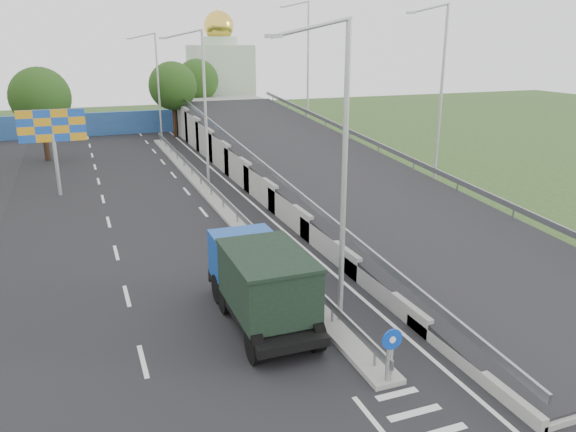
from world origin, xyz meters
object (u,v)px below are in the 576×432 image
billboard (52,131)px  sign_bollard (390,354)px  church (220,76)px  lamp_post_far (156,81)px  dump_truck (260,279)px  lamp_post_near (339,163)px  lamp_post_mid (202,102)px

billboard → sign_bollard: bearing=-70.8°
sign_bollard → church: size_ratio=0.12×
lamp_post_far → dump_truck: size_ratio=1.54×
sign_bollard → lamp_post_near: size_ratio=0.17×
sign_bollard → dump_truck: bearing=113.3°
lamp_post_far → church: (9.89, 14.00, -0.50)m
lamp_post_mid → dump_truck: bearing=-97.0°
sign_bollard → church: 58.84m
sign_bollard → lamp_post_near: 6.12m
church → billboard: 37.23m
sign_bollard → lamp_post_mid: bearing=89.7°
church → dump_truck: 54.23m
billboard → lamp_post_far: bearing=63.2°
dump_truck → billboard: bearing=108.5°
sign_bollard → billboard: billboard is taller
billboard → dump_truck: size_ratio=0.84×
sign_bollard → lamp_post_mid: (0.11, 23.83, 4.77)m
dump_truck → lamp_post_mid: bearing=83.3°
sign_bollard → church: bearing=80.2°
sign_bollard → lamp_post_far: bearing=89.9°
dump_truck → church: bearing=77.3°
lamp_post_near → billboard: (-9.11, 22.00, -1.62)m
lamp_post_near → lamp_post_mid: (0.00, 20.00, 0.00)m
lamp_post_near → lamp_post_far: (0.00, 40.00, 0.00)m
sign_bollard → dump_truck: (-2.20, 5.11, 0.56)m
sign_bollard → lamp_post_far: size_ratio=0.17×
dump_truck → sign_bollard: bearing=-66.4°
lamp_post_far → church: size_ratio=0.73×
lamp_post_far → billboard: 20.24m
lamp_post_far → church: 17.15m
lamp_post_mid → church: bearing=73.8°
church → lamp_post_near: bearing=-100.4°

